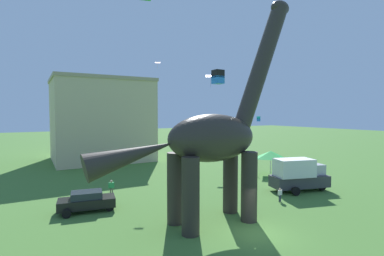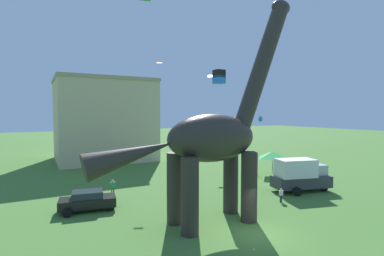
# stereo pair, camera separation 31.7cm
# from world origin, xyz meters

# --- Properties ---
(ground_plane) EXTENTS (240.00, 240.00, 0.00)m
(ground_plane) POSITION_xyz_m (0.00, 0.00, 0.00)
(ground_plane) COLOR #42702D
(dinosaur_sculpture) EXTENTS (15.64, 3.31, 16.35)m
(dinosaur_sculpture) POSITION_xyz_m (-1.44, 3.04, 5.91)
(dinosaur_sculpture) COLOR #2D2823
(dinosaur_sculpture) RESTS_ON ground_plane
(parked_sedan_left) EXTENTS (4.43, 2.43, 1.55)m
(parked_sedan_left) POSITION_xyz_m (-8.63, 9.72, 0.81)
(parked_sedan_left) COLOR black
(parked_sedan_left) RESTS_ON ground_plane
(parked_box_truck) EXTENTS (5.96, 3.51, 3.20)m
(parked_box_truck) POSITION_xyz_m (10.52, 5.73, 1.65)
(parked_box_truck) COLOR #38383D
(parked_box_truck) RESTS_ON ground_plane
(person_near_flyer) EXTENTS (0.45, 0.20, 1.19)m
(person_near_flyer) POSITION_xyz_m (6.26, 4.07, 0.72)
(person_near_flyer) COLOR #2D3347
(person_near_flyer) RESTS_ON ground_plane
(person_watching_child) EXTENTS (0.55, 0.24, 1.48)m
(person_watching_child) POSITION_xyz_m (-5.95, 12.95, 0.90)
(person_watching_child) COLOR #6B6056
(person_watching_child) RESTS_ON ground_plane
(festival_canopy_tent) EXTENTS (3.15, 3.15, 3.00)m
(festival_canopy_tent) POSITION_xyz_m (13.25, 12.32, 2.54)
(festival_canopy_tent) COLOR #B2B2B7
(festival_canopy_tent) RESTS_ON ground_plane
(kite_apex) EXTENTS (0.59, 0.59, 0.60)m
(kite_apex) POSITION_xyz_m (11.18, 12.24, 6.95)
(kite_apex) COLOR #19B2B7
(kite_high_right) EXTENTS (1.82, 1.73, 1.91)m
(kite_high_right) POSITION_xyz_m (11.88, 23.74, 13.27)
(kite_high_right) COLOR pink
(kite_far_right) EXTENTS (0.87, 0.87, 0.98)m
(kite_far_right) POSITION_xyz_m (7.70, 11.98, 5.51)
(kite_far_right) COLOR orange
(kite_trailing) EXTENTS (0.75, 0.67, 0.79)m
(kite_trailing) POSITION_xyz_m (0.91, 18.25, 13.53)
(kite_trailing) COLOR red
(kite_mid_left) EXTENTS (0.95, 0.95, 1.29)m
(kite_mid_left) POSITION_xyz_m (3.22, 9.12, 11.03)
(kite_mid_left) COLOR black
(background_building_block) EXTENTS (14.82, 12.93, 13.06)m
(background_building_block) POSITION_xyz_m (-2.16, 34.72, 6.54)
(background_building_block) COLOR #CCB78E
(background_building_block) RESTS_ON ground_plane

